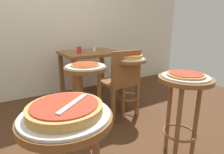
# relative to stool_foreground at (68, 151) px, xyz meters

# --- Properties ---
(ground_plane) EXTENTS (6.00, 6.00, 0.00)m
(ground_plane) POSITION_rel_stool_foreground_xyz_m (0.31, 0.75, -0.55)
(ground_plane) COLOR #4C2D19
(back_wall) EXTENTS (6.00, 0.10, 3.00)m
(back_wall) POSITION_rel_stool_foreground_xyz_m (0.31, 2.40, 0.95)
(back_wall) COLOR silver
(back_wall) RESTS_ON ground_plane
(stool_foreground) EXTENTS (0.42, 0.42, 0.74)m
(stool_foreground) POSITION_rel_stool_foreground_xyz_m (0.00, 0.00, 0.00)
(stool_foreground) COLOR brown
(stool_foreground) RESTS_ON ground_plane
(serving_plate_foreground) EXTENTS (0.40, 0.40, 0.01)m
(serving_plate_foreground) POSITION_rel_stool_foreground_xyz_m (0.00, 0.00, 0.19)
(serving_plate_foreground) COLOR white
(serving_plate_foreground) RESTS_ON stool_foreground
(pizza_foreground) EXTENTS (0.33, 0.33, 0.05)m
(pizza_foreground) POSITION_rel_stool_foreground_xyz_m (0.00, 0.00, 0.22)
(pizza_foreground) COLOR tan
(pizza_foreground) RESTS_ON serving_plate_foreground
(stool_middle) EXTENTS (0.42, 0.42, 0.74)m
(stool_middle) POSITION_rel_stool_foreground_xyz_m (1.00, 0.14, 0.00)
(stool_middle) COLOR brown
(stool_middle) RESTS_ON ground_plane
(serving_plate_middle) EXTENTS (0.36, 0.36, 0.01)m
(serving_plate_middle) POSITION_rel_stool_foreground_xyz_m (1.00, 0.14, 0.19)
(serving_plate_middle) COLOR silver
(serving_plate_middle) RESTS_ON stool_middle
(pizza_middle) EXTENTS (0.29, 0.29, 0.02)m
(pizza_middle) POSITION_rel_stool_foreground_xyz_m (1.00, 0.14, 0.21)
(pizza_middle) COLOR tan
(pizza_middle) RESTS_ON serving_plate_middle
(stool_leftside) EXTENTS (0.42, 0.42, 0.74)m
(stool_leftside) POSITION_rel_stool_foreground_xyz_m (0.48, 0.90, 0.00)
(stool_leftside) COLOR brown
(stool_leftside) RESTS_ON ground_plane
(serving_plate_leftside) EXTENTS (0.39, 0.39, 0.01)m
(serving_plate_leftside) POSITION_rel_stool_foreground_xyz_m (0.48, 0.90, 0.19)
(serving_plate_leftside) COLOR silver
(serving_plate_leftside) RESTS_ON stool_leftside
(pizza_leftside) EXTENTS (0.29, 0.29, 0.02)m
(pizza_leftside) POSITION_rel_stool_foreground_xyz_m (0.48, 0.90, 0.21)
(pizza_leftside) COLOR tan
(pizza_leftside) RESTS_ON serving_plate_leftside
(stool_rear) EXTENTS (0.42, 0.42, 0.74)m
(stool_rear) POSITION_rel_stool_foreground_xyz_m (1.10, 1.04, 0.00)
(stool_rear) COLOR brown
(stool_rear) RESTS_ON ground_plane
(serving_plate_rear) EXTENTS (0.38, 0.38, 0.01)m
(serving_plate_rear) POSITION_rel_stool_foreground_xyz_m (1.10, 1.04, 0.19)
(serving_plate_rear) COLOR white
(serving_plate_rear) RESTS_ON stool_rear
(pizza_rear) EXTENTS (0.33, 0.33, 0.05)m
(pizza_rear) POSITION_rel_stool_foreground_xyz_m (1.10, 1.04, 0.22)
(pizza_rear) COLOR tan
(pizza_rear) RESTS_ON serving_plate_rear
(dining_table) EXTENTS (0.83, 0.72, 0.75)m
(dining_table) POSITION_rel_stool_foreground_xyz_m (0.94, 1.80, 0.07)
(dining_table) COLOR brown
(dining_table) RESTS_ON ground_plane
(cup_near_edge) EXTENTS (0.07, 0.07, 0.10)m
(cup_near_edge) POSITION_rel_stool_foreground_xyz_m (0.73, 1.70, 0.25)
(cup_near_edge) COLOR red
(cup_near_edge) RESTS_ON dining_table
(condiment_shaker) EXTENTS (0.04, 0.04, 0.07)m
(condiment_shaker) POSITION_rel_stool_foreground_xyz_m (0.99, 1.75, 0.23)
(condiment_shaker) COLOR white
(condiment_shaker) RESTS_ON dining_table
(wooden_chair) EXTENTS (0.40, 0.40, 0.85)m
(wooden_chair) POSITION_rel_stool_foreground_xyz_m (1.02, 1.08, -0.09)
(wooden_chair) COLOR brown
(wooden_chair) RESTS_ON ground_plane
(pizza_server_knife) EXTENTS (0.19, 0.16, 0.01)m
(pizza_server_knife) POSITION_rel_stool_foreground_xyz_m (0.03, -0.02, 0.25)
(pizza_server_knife) COLOR silver
(pizza_server_knife) RESTS_ON pizza_foreground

